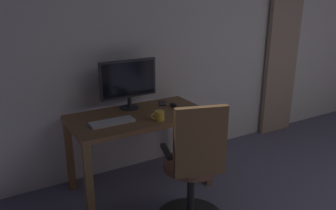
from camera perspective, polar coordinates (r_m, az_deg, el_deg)
The scene contains 10 objects.
back_room_partition at distance 4.25m, azimuth 13.13°, elevation 12.00°, with size 6.18×0.10×2.71m, color silver.
curtain_right_panel at distance 4.61m, azimuth 19.12°, elevation 9.14°, with size 0.53×0.06×2.27m, color #9F856E.
desk at distance 3.08m, azimuth -4.95°, elevation -3.50°, with size 1.26×0.68×0.74m.
office_chair at distance 2.58m, azimuth 4.46°, elevation -11.62°, with size 0.56×0.56×1.07m.
computer_monitor at distance 3.16m, azimuth -6.82°, elevation 4.18°, with size 0.56×0.18×0.47m.
computer_keyboard at distance 2.86m, azimuth -9.59°, elevation -2.92°, with size 0.38×0.13×0.02m, color #B7BCC1.
computer_mouse at distance 3.25m, azimuth 0.92°, elevation 0.02°, with size 0.06×0.10×0.04m, color black.
cell_phone_by_monitor at distance 3.06m, azimuth 4.08°, elevation -1.42°, with size 0.07×0.14×0.01m, color #232328.
cell_phone_face_up at distance 3.34m, azimuth -0.98°, elevation 0.31°, with size 0.07×0.14×0.01m, color black.
mug_coffee at distance 2.88m, azimuth -1.55°, elevation -1.83°, with size 0.13×0.08×0.09m.
Camera 1 is at (2.89, 0.12, 1.76)m, focal length 35.45 mm.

